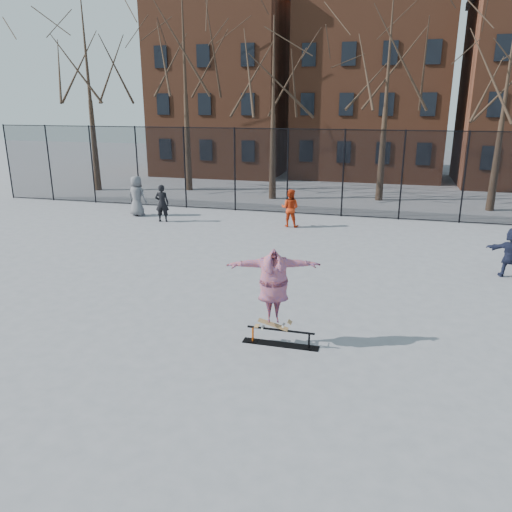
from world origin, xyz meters
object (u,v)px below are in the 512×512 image
(skate_rail, at_px, (281,339))
(bystander_black, at_px, (162,203))
(skater, at_px, (274,290))
(bystander_red, at_px, (290,208))
(bystander_navy, at_px, (511,252))
(bystander_grey, at_px, (137,196))
(skateboard, at_px, (273,326))

(skate_rail, relative_size, bystander_black, 1.03)
(skate_rail, xyz_separation_m, skater, (-0.17, 0.00, 1.14))
(bystander_red, bearing_deg, bystander_navy, 153.53)
(bystander_red, bearing_deg, bystander_grey, 2.40)
(bystander_red, relative_size, bystander_navy, 1.04)
(skater, relative_size, bystander_black, 1.21)
(bystander_grey, relative_size, bystander_navy, 1.20)
(bystander_red, bearing_deg, bystander_black, 9.85)
(bystander_black, bearing_deg, skateboard, 115.07)
(skater, xyz_separation_m, bystander_black, (-7.46, 10.29, -0.45))
(skater, bearing_deg, bystander_navy, 28.95)
(skate_rail, distance_m, skater, 1.15)
(skate_rail, distance_m, bystander_grey, 14.48)
(bystander_grey, xyz_separation_m, bystander_navy, (15.08, -4.88, -0.16))
(skate_rail, relative_size, bystander_red, 1.06)
(bystander_navy, bearing_deg, bystander_black, -7.85)
(bystander_black, height_order, bystander_red, bystander_black)
(skater, relative_size, bystander_grey, 1.08)
(bystander_navy, bearing_deg, skater, 55.14)
(skater, xyz_separation_m, bystander_red, (-1.77, 10.83, -0.48))
(bystander_grey, bearing_deg, skate_rail, 139.10)
(skateboard, xyz_separation_m, skater, (-0.00, 0.00, 0.87))
(bystander_grey, xyz_separation_m, bystander_red, (7.34, -0.26, -0.13))
(skate_rail, xyz_separation_m, bystander_black, (-7.63, 10.29, 0.68))
(bystander_navy, bearing_deg, skateboard, 55.14)
(skate_rail, bearing_deg, skateboard, 180.00)
(bystander_navy, bearing_deg, bystander_grey, -8.88)
(skate_rail, bearing_deg, bystander_black, 126.55)
(skate_rail, relative_size, skater, 0.85)
(skate_rail, bearing_deg, skater, 180.00)
(bystander_navy, bearing_deg, bystander_red, -21.80)
(bystander_black, bearing_deg, bystander_red, 174.58)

